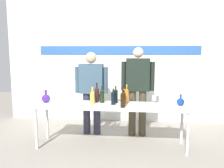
{
  "coord_description": "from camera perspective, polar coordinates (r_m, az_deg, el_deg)",
  "views": [
    {
      "loc": [
        0.4,
        -3.76,
        1.62
      ],
      "look_at": [
        0.0,
        0.15,
        1.07
      ],
      "focal_mm": 36.9,
      "sensor_mm": 36.0,
      "label": 1
    }
  ],
  "objects": [
    {
      "name": "decanter_blue_right",
      "position": [
        3.96,
        16.6,
        -4.21
      ],
      "size": [
        0.12,
        0.12,
        0.19
      ],
      "color": "#113495",
      "rests_on": "display_table"
    },
    {
      "name": "wine_glass_right_1",
      "position": [
        3.88,
        12.06,
        -3.85
      ],
      "size": [
        0.06,
        0.06,
        0.13
      ],
      "color": "white",
      "rests_on": "display_table"
    },
    {
      "name": "wine_bottle_0",
      "position": [
        3.66,
        2.66,
        -3.75
      ],
      "size": [
        0.07,
        0.07,
        0.33
      ],
      "color": "black",
      "rests_on": "display_table"
    },
    {
      "name": "wine_glass_left_3",
      "position": [
        4.02,
        -8.8,
        -3.32
      ],
      "size": [
        0.06,
        0.06,
        0.14
      ],
      "color": "white",
      "rests_on": "display_table"
    },
    {
      "name": "wine_bottle_5",
      "position": [
        4.01,
        0.92,
        -2.81
      ],
      "size": [
        0.07,
        0.07,
        0.29
      ],
      "color": "black",
      "rests_on": "display_table"
    },
    {
      "name": "wine_glass_left_0",
      "position": [
        3.88,
        -12.38,
        -3.76
      ],
      "size": [
        0.06,
        0.06,
        0.14
      ],
      "color": "white",
      "rests_on": "display_table"
    },
    {
      "name": "wine_bottle_7",
      "position": [
        4.05,
        -3.78,
        -2.52
      ],
      "size": [
        0.07,
        0.07,
        0.34
      ],
      "color": "#361618",
      "rests_on": "display_table"
    },
    {
      "name": "wine_glass_left_2",
      "position": [
        4.16,
        -13.35,
        -3.02
      ],
      "size": [
        0.06,
        0.06,
        0.14
      ],
      "color": "white",
      "rests_on": "display_table"
    },
    {
      "name": "wine_bottle_3",
      "position": [
        4.02,
        -2.47,
        -2.87
      ],
      "size": [
        0.08,
        0.08,
        0.29
      ],
      "color": "black",
      "rests_on": "display_table"
    },
    {
      "name": "presenter_left",
      "position": [
        4.48,
        -5.1,
        -0.88
      ],
      "size": [
        0.64,
        0.22,
        1.61
      ],
      "color": "#2B2A3C",
      "rests_on": "ground"
    },
    {
      "name": "back_wall",
      "position": [
        5.37,
        1.59,
        6.73
      ],
      "size": [
        5.26,
        0.11,
        3.0
      ],
      "color": "white",
      "rests_on": "ground"
    },
    {
      "name": "wine_bottle_1",
      "position": [
        3.86,
        0.31,
        -3.29
      ],
      "size": [
        0.07,
        0.07,
        0.29
      ],
      "color": "black",
      "rests_on": "display_table"
    },
    {
      "name": "ground_plane",
      "position": [
        4.11,
        -0.22,
        -15.2
      ],
      "size": [
        10.0,
        10.0,
        0.0
      ],
      "primitive_type": "plane",
      "color": "gray"
    },
    {
      "name": "wine_bottle_6",
      "position": [
        3.76,
        2.92,
        -3.62
      ],
      "size": [
        0.07,
        0.07,
        0.28
      ],
      "color": "black",
      "rests_on": "display_table"
    },
    {
      "name": "wine_bottle_4",
      "position": [
        3.98,
        3.63,
        -2.81
      ],
      "size": [
        0.07,
        0.07,
        0.32
      ],
      "color": "orange",
      "rests_on": "display_table"
    },
    {
      "name": "presenter_right",
      "position": [
        4.4,
        6.39,
        -0.42
      ],
      "size": [
        0.63,
        0.22,
        1.7
      ],
      "color": "#3F3725",
      "rests_on": "ground"
    },
    {
      "name": "wine_glass_right_0",
      "position": [
        3.93,
        10.4,
        -3.35
      ],
      "size": [
        0.07,
        0.07,
        0.16
      ],
      "color": "white",
      "rests_on": "display_table"
    },
    {
      "name": "wine_bottle_2",
      "position": [
        3.9,
        -4.86,
        -3.22
      ],
      "size": [
        0.07,
        0.07,
        0.3
      ],
      "color": "gold",
      "rests_on": "display_table"
    },
    {
      "name": "display_table",
      "position": [
        3.89,
        -0.23,
        -5.98
      ],
      "size": [
        2.56,
        0.58,
        0.74
      ],
      "color": "silver",
      "rests_on": "ground"
    },
    {
      "name": "wine_glass_left_1",
      "position": [
        3.98,
        -11.07,
        -3.37
      ],
      "size": [
        0.06,
        0.06,
        0.15
      ],
      "color": "white",
      "rests_on": "display_table"
    },
    {
      "name": "wine_glass_right_2",
      "position": [
        4.1,
        13.62,
        -3.2
      ],
      "size": [
        0.06,
        0.06,
        0.14
      ],
      "color": "white",
      "rests_on": "display_table"
    },
    {
      "name": "decanter_blue_left",
      "position": [
        4.19,
        -16.04,
        -3.38
      ],
      "size": [
        0.14,
        0.14,
        0.22
      ],
      "color": "#462291",
      "rests_on": "display_table"
    }
  ]
}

